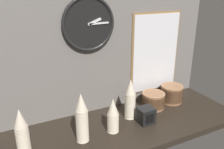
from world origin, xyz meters
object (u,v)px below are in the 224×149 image
at_px(cup_stack_far_left, 22,131).
at_px(cup_stack_center_left, 82,118).
at_px(bowl_stack_right, 153,100).
at_px(bowl_stack_far_right, 171,93).
at_px(wall_clock, 89,24).
at_px(cup_stack_center_right, 130,99).
at_px(menu_board, 155,53).
at_px(napkin_dispenser, 146,115).
at_px(cup_stack_center, 113,115).

relative_size(cup_stack_far_left, cup_stack_center_left, 0.87).
distance_m(cup_stack_far_left, bowl_stack_right, 0.91).
bearing_deg(bowl_stack_far_right, wall_clock, 169.06).
height_order(cup_stack_center_right, cup_stack_far_left, cup_stack_center_right).
distance_m(bowl_stack_far_right, menu_board, 0.33).
relative_size(cup_stack_center_right, bowl_stack_right, 1.68).
bearing_deg(cup_stack_center_right, menu_board, 30.53).
bearing_deg(wall_clock, cup_stack_center_left, -120.70).
height_order(bowl_stack_right, wall_clock, wall_clock).
xyz_separation_m(bowl_stack_right, menu_board, (0.10, 0.14, 0.30)).
height_order(cup_stack_center_left, menu_board, menu_board).
xyz_separation_m(bowl_stack_far_right, wall_clock, (-0.61, 0.12, 0.54)).
xyz_separation_m(cup_stack_center_right, bowl_stack_right, (0.22, 0.05, -0.08)).
distance_m(menu_board, napkin_dispenser, 0.50).
bearing_deg(bowl_stack_far_right, napkin_dispenser, -154.43).
bearing_deg(cup_stack_center_left, napkin_dispenser, -0.22).
bearing_deg(menu_board, bowl_stack_right, -124.79).
height_order(cup_stack_center_left, wall_clock, wall_clock).
height_order(cup_stack_center, napkin_dispenser, cup_stack_center).
bearing_deg(menu_board, napkin_dispenser, -132.12).
bearing_deg(bowl_stack_right, napkin_dispenser, -137.93).
xyz_separation_m(cup_stack_far_left, bowl_stack_right, (0.90, 0.10, -0.07)).
relative_size(cup_stack_far_left, napkin_dispenser, 2.46).
xyz_separation_m(cup_stack_center_right, cup_stack_center, (-0.17, -0.09, -0.03)).
distance_m(cup_stack_far_left, wall_clock, 0.72).
bearing_deg(cup_stack_center_left, bowl_stack_far_right, 11.90).
bearing_deg(bowl_stack_far_right, cup_stack_far_left, -173.72).
relative_size(bowl_stack_right, napkin_dispenser, 1.57).
height_order(cup_stack_center, cup_stack_center_left, cup_stack_center_left).
xyz_separation_m(cup_stack_center_left, bowl_stack_right, (0.59, 0.15, -0.09)).
height_order(cup_stack_far_left, cup_stack_center, cup_stack_far_left).
bearing_deg(menu_board, wall_clock, -179.03).
bearing_deg(cup_stack_center, bowl_stack_far_right, 15.25).
relative_size(bowl_stack_far_right, menu_board, 0.27).
height_order(bowl_stack_right, napkin_dispenser, bowl_stack_right).
distance_m(cup_stack_center_left, bowl_stack_far_right, 0.79).
distance_m(cup_stack_far_left, cup_stack_center_left, 0.32).
relative_size(cup_stack_center_right, wall_clock, 0.81).
bearing_deg(cup_stack_center_left, wall_clock, 59.30).
height_order(cup_stack_center_right, menu_board, menu_board).
bearing_deg(cup_stack_center, napkin_dispenser, -1.80).
relative_size(cup_stack_center, bowl_stack_right, 1.34).
distance_m(cup_stack_center, cup_stack_center_left, 0.20).
bearing_deg(cup_stack_far_left, bowl_stack_far_right, 6.28).
height_order(cup_stack_center_left, napkin_dispenser, cup_stack_center_left).
relative_size(cup_stack_center_right, menu_board, 0.46).
bearing_deg(cup_stack_center_left, cup_stack_far_left, 172.07).
height_order(cup_stack_center_right, cup_stack_center_left, cup_stack_center_left).
xyz_separation_m(bowl_stack_far_right, bowl_stack_right, (-0.18, -0.02, -0.01)).
distance_m(wall_clock, menu_board, 0.58).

